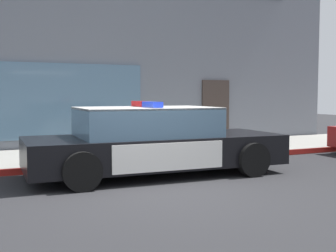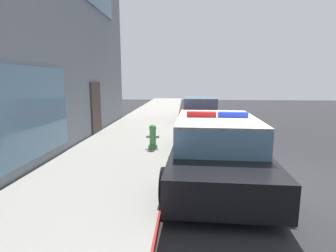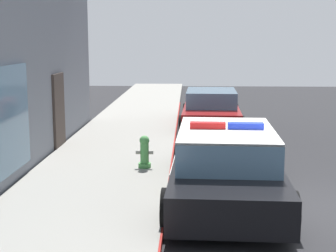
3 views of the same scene
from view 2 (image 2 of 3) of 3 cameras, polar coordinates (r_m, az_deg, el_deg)
ground at (r=6.13m, az=24.83°, el=-11.91°), size 48.00×48.00×0.00m
sidewalk at (r=6.02m, az=-15.40°, el=-10.96°), size 48.00×3.05×0.15m
curb_red_paint at (r=5.72m, az=-0.36°, el=-11.73°), size 28.80×0.04×0.14m
police_cruiser at (r=6.18m, az=10.25°, el=-4.31°), size 5.22×2.27×1.49m
fire_hydrant at (r=7.93m, az=-3.34°, el=-2.31°), size 0.34×0.39×0.73m
car_down_street at (r=13.90m, az=6.98°, el=3.51°), size 4.59×2.15×1.29m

